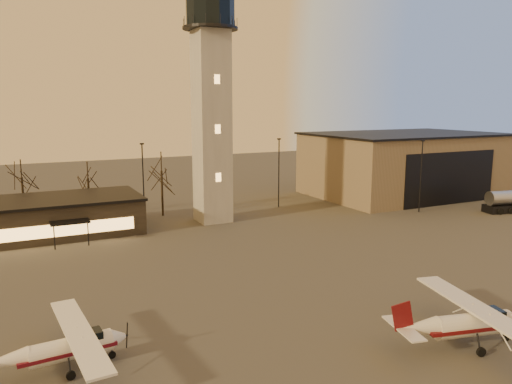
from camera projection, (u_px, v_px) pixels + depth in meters
ground at (356, 300)px, 38.73m from camera, size 220.00×220.00×0.00m
control_tower at (211, 94)px, 62.31m from camera, size 6.80×6.80×32.60m
hangar at (404, 164)px, 83.59m from camera, size 30.60×20.60×10.30m
terminal at (27, 219)px, 56.86m from camera, size 25.40×12.20×4.30m
light_poles at (213, 179)px, 65.32m from camera, size 58.50×12.25×10.14m
tree_row at (91, 174)px, 66.17m from camera, size 37.20×9.20×8.80m
cessna_front at (474, 328)px, 31.37m from camera, size 9.85×12.32×3.40m
cessna_rear at (74, 351)px, 28.67m from camera, size 8.73×11.02×3.03m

